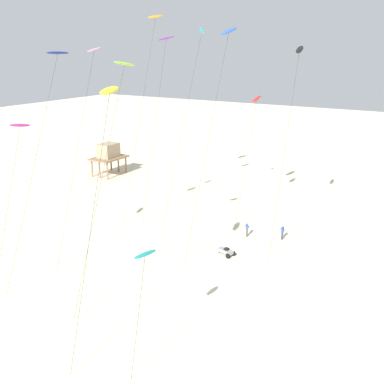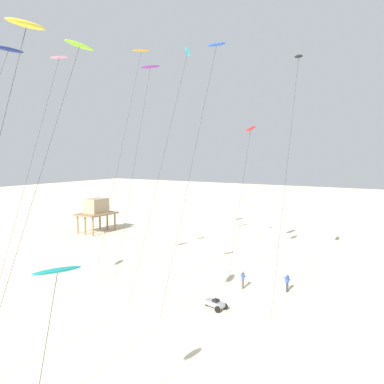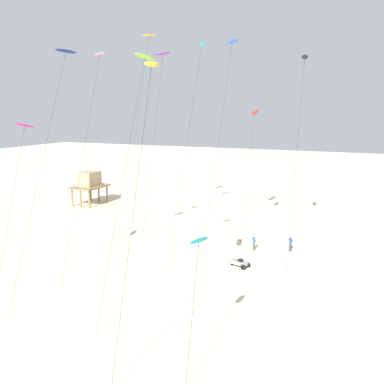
{
  "view_description": "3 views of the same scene",
  "coord_description": "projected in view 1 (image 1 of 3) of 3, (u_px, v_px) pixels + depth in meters",
  "views": [
    {
      "loc": [
        -34.2,
        -15.0,
        20.55
      ],
      "look_at": [
        -1.15,
        4.82,
        8.23
      ],
      "focal_mm": 42.25,
      "sensor_mm": 36.0,
      "label": 1
    },
    {
      "loc": [
        -22.86,
        -10.75,
        12.32
      ],
      "look_at": [
        -0.12,
        3.41,
        9.78
      ],
      "focal_mm": 37.26,
      "sensor_mm": 36.0,
      "label": 2
    },
    {
      "loc": [
        -35.04,
        -8.13,
        15.32
      ],
      "look_at": [
        -2.39,
        6.18,
        8.53
      ],
      "focal_mm": 40.81,
      "sensor_mm": 36.0,
      "label": 3
    }
  ],
  "objects": [
    {
      "name": "beach_buggy",
      "position": [
        226.0,
        251.0,
        46.84
      ],
      "size": [
        1.27,
        2.13,
        0.82
      ],
      "color": "gray",
      "rests_on": "ground"
    },
    {
      "name": "kite_blue",
      "position": [
        228.0,
        33.0,
        46.13
      ],
      "size": [
        10.7,
        1.14,
        22.73
      ],
      "color": "blue",
      "rests_on": "ground"
    },
    {
      "name": "kite_teal",
      "position": [
        145.0,
        256.0,
        28.59
      ],
      "size": [
        3.13,
        0.63,
        8.32
      ],
      "color": "teal",
      "rests_on": "ground"
    },
    {
      "name": "kite_orange",
      "position": [
        155.0,
        20.0,
        55.11
      ],
      "size": [
        9.42,
        1.25,
        24.59
      ],
      "color": "orange",
      "rests_on": "ground"
    },
    {
      "name": "stilt_house",
      "position": [
        108.0,
        153.0,
        75.57
      ],
      "size": [
        6.0,
        4.15,
        5.38
      ],
      "color": "#846647",
      "rests_on": "ground"
    },
    {
      "name": "kite_yellow",
      "position": [
        109.0,
        93.0,
        29.04
      ],
      "size": [
        6.9,
        1.33,
        18.3
      ],
      "color": "yellow",
      "rests_on": "ground"
    },
    {
      "name": "kite_pink",
      "position": [
        92.0,
        59.0,
        43.78
      ],
      "size": [
        8.35,
        0.57,
        20.72
      ],
      "color": "pink",
      "rests_on": "ground"
    },
    {
      "name": "kite_purple",
      "position": [
        166.0,
        43.0,
        52.45
      ],
      "size": [
        7.45,
        1.35,
        22.03
      ],
      "color": "purple",
      "rests_on": "ground"
    },
    {
      "name": "kite_flyer_nearest",
      "position": [
        247.0,
        229.0,
        51.31
      ],
      "size": [
        0.63,
        0.61,
        1.67
      ],
      "color": "#4C4738",
      "rests_on": "ground"
    },
    {
      "name": "kite_lime",
      "position": [
        123.0,
        70.0,
        36.75
      ],
      "size": [
        9.11,
        1.17,
        19.63
      ],
      "color": "#8CD833",
      "rests_on": "ground"
    },
    {
      "name": "kite_red",
      "position": [
        256.0,
        100.0,
        52.29
      ],
      "size": [
        6.42,
        0.78,
        15.43
      ],
      "color": "red",
      "rests_on": "ground"
    },
    {
      "name": "ground_plane",
      "position": [
        243.0,
        282.0,
        41.54
      ],
      "size": [
        260.0,
        260.0,
        0.0
      ],
      "primitive_type": "plane",
      "color": "beige"
    },
    {
      "name": "kite_black",
      "position": [
        299.0,
        53.0,
        43.79
      ],
      "size": [
        7.15,
        0.97,
        20.86
      ],
      "color": "black",
      "rests_on": "ground"
    },
    {
      "name": "kite_cyan",
      "position": [
        200.0,
        40.0,
        48.98
      ],
      "size": [
        10.47,
        1.04,
        22.72
      ],
      "color": "#33BFE0",
      "rests_on": "ground"
    },
    {
      "name": "kite_flyer_middle",
      "position": [
        282.0,
        232.0,
        50.52
      ],
      "size": [
        0.62,
        0.59,
        1.67
      ],
      "color": "#33333D",
      "rests_on": "ground"
    },
    {
      "name": "kite_navy",
      "position": [
        57.0,
        57.0,
        40.36
      ],
      "size": [
        9.76,
        0.86,
        20.32
      ],
      "color": "navy",
      "rests_on": "ground"
    },
    {
      "name": "kite_magenta",
      "position": [
        20.0,
        127.0,
        40.02
      ],
      "size": [
        6.23,
        1.3,
        14.4
      ],
      "color": "#D8339E",
      "rests_on": "ground"
    }
  ]
}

